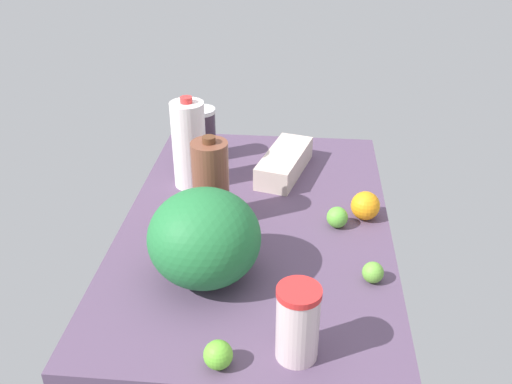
# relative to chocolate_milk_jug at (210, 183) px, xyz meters

# --- Properties ---
(countertop) EXTENTS (1.20, 0.76, 0.03)m
(countertop) POSITION_rel_chocolate_milk_jug_xyz_m (0.00, -0.13, -0.14)
(countertop) COLOR #55405B
(countertop) RESTS_ON ground
(chocolate_milk_jug) EXTENTS (0.10, 0.10, 0.26)m
(chocolate_milk_jug) POSITION_rel_chocolate_milk_jug_xyz_m (0.00, 0.00, 0.00)
(chocolate_milk_jug) COLOR brown
(chocolate_milk_jug) RESTS_ON countertop
(egg_carton) EXTENTS (0.31, 0.18, 0.07)m
(egg_carton) POSITION_rel_chocolate_milk_jug_xyz_m (0.31, -0.19, -0.09)
(egg_carton) COLOR beige
(egg_carton) RESTS_ON countertop
(watermelon) EXTENTS (0.27, 0.27, 0.24)m
(watermelon) POSITION_rel_chocolate_milk_jug_xyz_m (-0.26, -0.03, -0.01)
(watermelon) COLOR #237239
(watermelon) RESTS_ON countertop
(tumbler_cup) EXTENTS (0.09, 0.09, 0.17)m
(tumbler_cup) POSITION_rel_chocolate_milk_jug_xyz_m (-0.49, -0.26, -0.04)
(tumbler_cup) COLOR beige
(tumbler_cup) RESTS_ON countertop
(shaker_bottle) EXTENTS (0.09, 0.09, 0.18)m
(shaker_bottle) POSITION_rel_chocolate_milk_jug_xyz_m (0.40, 0.09, -0.03)
(shaker_bottle) COLOR #362738
(shaker_bottle) RESTS_ON countertop
(milk_jug) EXTENTS (0.10, 0.10, 0.29)m
(milk_jug) POSITION_rel_chocolate_milk_jug_xyz_m (0.21, 0.10, 0.02)
(milk_jug) COLOR white
(milk_jug) RESTS_ON countertop
(lime_near_front) EXTENTS (0.05, 0.05, 0.05)m
(lime_near_front) POSITION_rel_chocolate_milk_jug_xyz_m (-0.23, -0.44, -0.10)
(lime_near_front) COLOR #67AB3B
(lime_near_front) RESTS_ON countertop
(lime_far_back) EXTENTS (0.06, 0.06, 0.06)m
(lime_far_back) POSITION_rel_chocolate_milk_jug_xyz_m (0.01, -0.36, -0.09)
(lime_far_back) COLOR #61B23B
(lime_far_back) RESTS_ON countertop
(lime_by_jug) EXTENTS (0.06, 0.06, 0.06)m
(lime_by_jug) POSITION_rel_chocolate_milk_jug_xyz_m (-0.54, -0.10, -0.09)
(lime_by_jug) COLOR #62B231
(lime_by_jug) RESTS_ON countertop
(orange_beside_bowl) EXTENTS (0.08, 0.08, 0.08)m
(orange_beside_bowl) POSITION_rel_chocolate_milk_jug_xyz_m (0.06, -0.44, -0.08)
(orange_beside_bowl) COLOR orange
(orange_beside_bowl) RESTS_ON countertop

